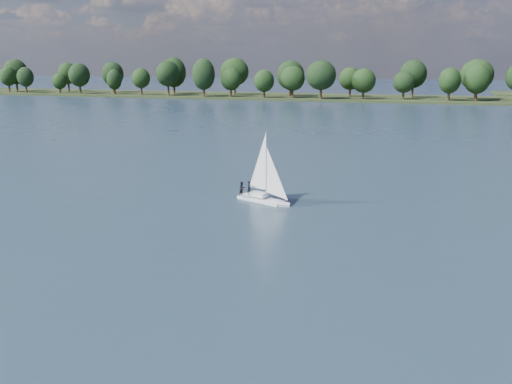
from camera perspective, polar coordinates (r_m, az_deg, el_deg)
ground at (r=117.83m, az=5.07°, el=5.81°), size 700.00×700.00×0.00m
far_shore at (r=228.16m, az=11.00°, el=9.12°), size 660.00×40.00×1.50m
sailboat at (r=60.60m, az=0.55°, el=1.12°), size 6.26×4.06×8.02m
treeline at (r=224.05m, az=11.50°, el=11.08°), size 562.12×74.33×17.70m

